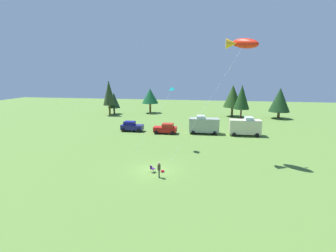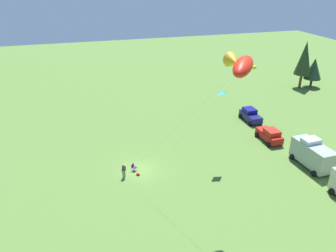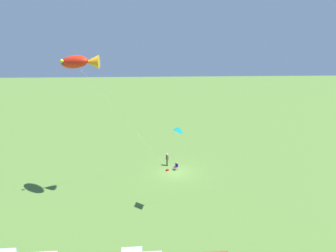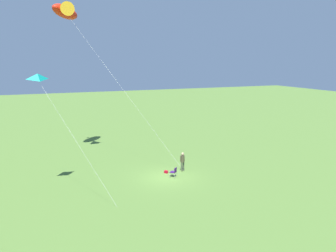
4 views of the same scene
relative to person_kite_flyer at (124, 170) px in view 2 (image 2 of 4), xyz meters
name	(u,v)px [view 2 (image 2 of 4)]	position (x,y,z in m)	size (l,w,h in m)	color
ground_plane	(139,170)	(-0.95, 1.96, -1.02)	(160.00, 160.00, 0.00)	#527631
person_kite_flyer	(124,170)	(0.00, 0.00, 0.00)	(0.43, 0.57, 1.74)	#434A3A
folding_chair	(134,167)	(-1.08, 1.31, -0.53)	(0.68, 0.68, 0.82)	#310F59
backpack_on_grass	(138,174)	(0.06, 1.59, -0.91)	(0.32, 0.22, 0.22)	#AF0C1E
car_navy_hatch	(250,115)	(-9.87, 21.42, -0.07)	(4.21, 2.22, 1.89)	navy
car_red_sedan	(270,135)	(-3.06, 20.56, -0.07)	(4.21, 2.23, 1.89)	#B21714
van_motorhome_grey	(312,154)	(3.86, 21.85, 0.62)	(5.49, 2.80, 3.34)	#949E8E
kite_large_fish	(241,65)	(8.62, 8.58, 13.50)	(10.86, 10.48, 15.35)	red
kite_delta_teal	(221,93)	(-0.63, 11.66, 7.73)	(5.08, 5.10, 9.09)	#0E908D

